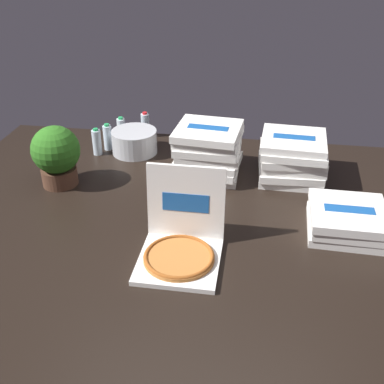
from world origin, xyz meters
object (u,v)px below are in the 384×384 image
ice_bucket (134,142)px  water_bottle_3 (97,142)px  open_pizza_box (181,242)px  water_bottle_0 (122,130)px  pizza_stack_right_mid (292,158)px  potted_plant (56,154)px  pizza_stack_center_near (347,220)px  water_bottle_1 (145,125)px  pizza_stack_left_mid (208,151)px  water_bottle_2 (108,137)px

ice_bucket → water_bottle_3: bearing=-164.5°
ice_bucket → water_bottle_3: size_ratio=1.64×
open_pizza_box → water_bottle_0: size_ratio=2.23×
water_bottle_0 → water_bottle_3: bearing=-115.4°
pizza_stack_right_mid → water_bottle_0: pizza_stack_right_mid is taller
ice_bucket → potted_plant: 0.65m
ice_bucket → pizza_stack_center_near: bearing=-29.6°
water_bottle_3 → water_bottle_1: bearing=53.9°
ice_bucket → potted_plant: size_ratio=0.83×
pizza_stack_center_near → water_bottle_1: water_bottle_1 is taller
water_bottle_1 → water_bottle_3: bearing=-126.1°
open_pizza_box → water_bottle_0: (-0.68, 1.30, 0.01)m
open_pizza_box → potted_plant: size_ratio=1.13×
pizza_stack_center_near → ice_bucket: 1.59m
ice_bucket → water_bottle_0: water_bottle_0 is taller
pizza_stack_left_mid → pizza_stack_center_near: (0.82, -0.55, -0.09)m
pizza_stack_center_near → water_bottle_1: size_ratio=2.13×
pizza_stack_left_mid → water_bottle_2: size_ratio=2.26×
open_pizza_box → water_bottle_3: bearing=126.8°
pizza_stack_left_mid → ice_bucket: (-0.56, 0.24, -0.08)m
pizza_stack_left_mid → potted_plant: potted_plant is taller
open_pizza_box → potted_plant: (-0.89, 0.61, 0.13)m
pizza_stack_right_mid → water_bottle_2: (-1.31, 0.23, -0.05)m
open_pizza_box → pizza_stack_center_near: (0.85, 0.35, -0.01)m
open_pizza_box → water_bottle_2: (-0.75, 1.16, 0.01)m
pizza_stack_center_near → open_pizza_box: bearing=-157.5°
open_pizza_box → ice_bucket: bearing=115.4°
pizza_stack_center_near → potted_plant: potted_plant is taller
water_bottle_1 → water_bottle_2: (-0.21, -0.27, 0.00)m
water_bottle_0 → water_bottle_2: (-0.06, -0.14, 0.00)m
open_pizza_box → pizza_stack_center_near: size_ratio=1.04×
pizza_stack_left_mid → potted_plant: (-0.91, -0.29, 0.04)m
pizza_stack_right_mid → water_bottle_1: 1.20m
pizza_stack_left_mid → potted_plant: size_ratio=1.14×
pizza_stack_right_mid → ice_bucket: size_ratio=1.32×
open_pizza_box → water_bottle_3: (-0.80, 1.07, 0.01)m
pizza_stack_center_near → pizza_stack_left_mid: bearing=146.3°
pizza_stack_center_near → water_bottle_2: 1.79m
water_bottle_3 → pizza_stack_center_near: bearing=-23.6°
pizza_stack_right_mid → water_bottle_2: pizza_stack_right_mid is taller
water_bottle_3 → potted_plant: potted_plant is taller
water_bottle_0 → water_bottle_1: (0.15, 0.13, 0.00)m
pizza_stack_center_near → water_bottle_2: size_ratio=2.13×
open_pizza_box → ice_bucket: (-0.54, 1.14, 0.00)m
ice_bucket → water_bottle_2: (-0.21, 0.02, 0.01)m
open_pizza_box → pizza_stack_right_mid: bearing=58.8°
pizza_stack_center_near → ice_bucket: size_ratio=1.30×
pizza_stack_center_near → potted_plant: size_ratio=1.08×
water_bottle_0 → open_pizza_box: bearing=-62.3°
pizza_stack_center_near → water_bottle_2: bearing=153.0°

